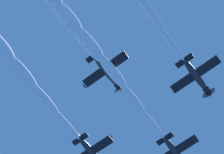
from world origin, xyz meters
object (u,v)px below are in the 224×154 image
object	(u,v)px
airplane_lead	(176,153)
airplane_left_wingman	(93,153)
airplane_right_wingman	(197,77)
airplane_slot_tail	(107,72)

from	to	relation	value
airplane_lead	airplane_left_wingman	size ratio (longest dim) A/B	1.00
airplane_right_wingman	airplane_slot_tail	xyz separation A→B (m)	(5.16, 14.35, 1.74)
airplane_left_wingman	airplane_slot_tail	xyz separation A→B (m)	(-14.57, 2.97, 1.70)
airplane_lead	airplane_right_wingman	distance (m)	14.60
airplane_lead	airplane_left_wingman	bearing A→B (deg)	69.04
airplane_lead	airplane_slot_tail	size ratio (longest dim) A/B	1.01
airplane_lead	airplane_left_wingman	distance (m)	15.09
airplane_right_wingman	airplane_slot_tail	distance (m)	15.35
airplane_lead	airplane_right_wingman	xyz separation A→B (m)	(-14.34, 2.71, -0.47)
airplane_left_wingman	airplane_lead	bearing A→B (deg)	-110.96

